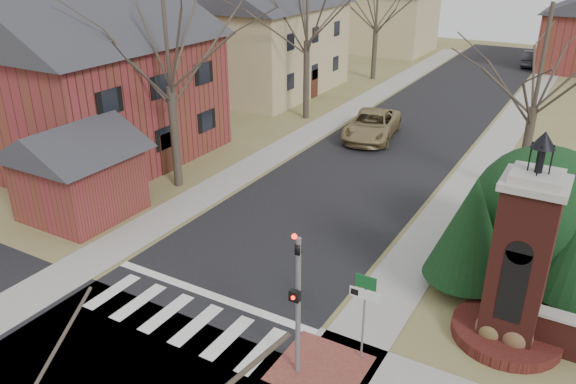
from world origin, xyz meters
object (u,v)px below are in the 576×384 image
Objects in this scene: sign_post at (364,301)px; distant_car at (532,59)px; pickup_truck at (372,125)px; brick_gate_monument at (517,276)px; traffic_signal_pole at (298,293)px.

distant_car is at bearing 92.77° from sign_post.
pickup_truck is at bearing 75.82° from distant_car.
brick_gate_monument reaches higher than sign_post.
brick_gate_monument is at bearing 41.42° from sign_post.
brick_gate_monument is 1.50× the size of distant_car.
sign_post is 4.55m from brick_gate_monument.
sign_post is at bearing -138.58° from brick_gate_monument.
traffic_signal_pole is 46.76m from distant_car.
sign_post is 0.63× the size of distant_car.
distant_car is (-5.60, 42.30, -1.45)m from brick_gate_monument.
pickup_truck reaches higher than distant_car.
traffic_signal_pole is 6.47m from brick_gate_monument.
brick_gate_monument is at bearing 93.85° from distant_car.
traffic_signal_pole is 2.02m from sign_post.
brick_gate_monument is at bearing -64.26° from pickup_truck.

